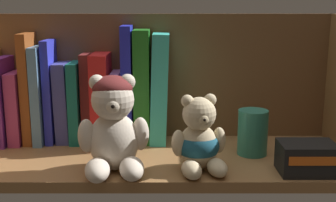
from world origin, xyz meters
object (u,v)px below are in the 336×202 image
at_px(book_3, 34,87).
at_px(teddy_bear_larger, 115,126).
at_px(book_6, 66,101).
at_px(book_12, 144,85).
at_px(book_13, 161,87).
at_px(teddy_bear_smaller, 200,141).
at_px(pillar_candle, 254,132).
at_px(book_11, 130,84).
at_px(book_4, 45,93).
at_px(book_10, 119,105).
at_px(book_8, 90,97).
at_px(book_5, 54,90).
at_px(book_7, 79,101).
at_px(book_1, 10,98).
at_px(book_9, 105,97).
at_px(small_product_box, 308,158).
at_px(book_2, 23,105).

relative_size(book_3, teddy_bear_larger, 1.34).
distance_m(book_6, book_12, 0.17).
height_order(book_13, teddy_bear_smaller, book_13).
bearing_deg(pillar_candle, teddy_bear_smaller, -143.05).
bearing_deg(pillar_candle, book_11, 158.59).
bearing_deg(teddy_bear_larger, book_4, 132.93).
bearing_deg(teddy_bear_larger, book_10, 94.33).
bearing_deg(pillar_candle, book_8, 163.70).
distance_m(book_10, book_12, 0.07).
distance_m(book_4, book_12, 0.22).
relative_size(book_5, book_7, 1.27).
xyz_separation_m(book_3, book_11, (0.21, 0.00, 0.01)).
xyz_separation_m(book_1, book_3, (0.05, 0.00, 0.02)).
bearing_deg(book_9, teddy_bear_smaller, -43.07).
distance_m(book_7, book_9, 0.06).
xyz_separation_m(book_3, book_13, (0.28, 0.00, -0.00)).
distance_m(book_6, book_10, 0.12).
height_order(book_12, small_product_box, book_12).
bearing_deg(book_5, book_11, 0.00).
relative_size(book_6, book_13, 0.74).
bearing_deg(book_10, book_3, 180.00).
distance_m(book_2, small_product_box, 0.60).
relative_size(book_7, book_10, 1.13).
height_order(book_10, book_11, book_11).
relative_size(book_12, book_13, 1.03).
relative_size(book_5, book_11, 0.88).
xyz_separation_m(book_11, teddy_bear_smaller, (0.14, -0.18, -0.07)).
bearing_deg(book_9, book_1, 180.00).
relative_size(book_3, book_12, 0.97).
bearing_deg(book_8, teddy_bear_smaller, -38.88).
relative_size(book_8, book_11, 0.77).
bearing_deg(book_5, teddy_bear_larger, -50.74).
relative_size(book_6, book_11, 0.69).
bearing_deg(teddy_bear_smaller, book_11, 127.57).
xyz_separation_m(book_4, book_10, (0.16, 0.00, -0.03)).
relative_size(book_2, book_13, 0.66).
bearing_deg(book_8, book_5, 180.00).
bearing_deg(book_13, book_4, 180.00).
height_order(book_8, book_11, book_11).
bearing_deg(book_4, book_5, 0.00).
bearing_deg(teddy_bear_smaller, book_6, 146.72).
relative_size(book_9, book_11, 0.77).
bearing_deg(book_8, teddy_bear_larger, -67.85).
height_order(book_13, teddy_bear_larger, book_13).
bearing_deg(book_2, book_13, 0.00).
height_order(book_1, pillar_candle, book_1).
distance_m(book_6, book_11, 0.14).
bearing_deg(book_1, book_8, 0.00).
distance_m(teddy_bear_larger, pillar_candle, 0.28).
bearing_deg(teddy_bear_larger, book_3, 136.44).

